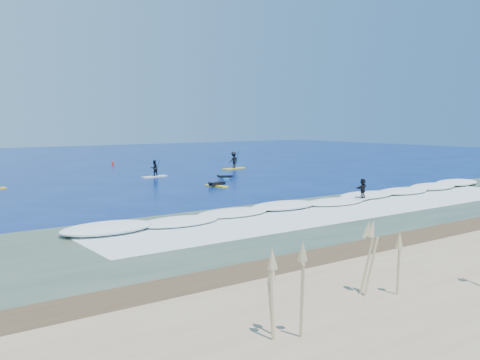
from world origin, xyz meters
TOP-DOWN VIEW (x-y plane):
  - ground at (0.00, 0.00)m, footprint 160.00×160.00m
  - shallow_water at (0.00, -14.00)m, footprint 90.00×13.00m
  - breaking_wave at (0.00, -10.00)m, footprint 40.00×6.00m
  - whitewater at (0.00, -13.00)m, footprint 34.00×5.00m
  - sup_paddler_center at (-0.97, 12.03)m, footprint 2.81×1.16m
  - sup_paddler_right at (10.54, 14.66)m, footprint 3.36×1.45m
  - prone_paddler_near at (-0.20, 2.13)m, footprint 1.84×2.38m
  - prone_paddler_far at (3.76, 6.65)m, footprint 1.49×1.98m
  - wave_surfer at (3.20, -10.91)m, footprint 2.09×1.02m
  - marker_buoy at (1.18, 27.36)m, footprint 0.26×0.26m

SIDE VIEW (x-z plane):
  - ground at x=0.00m, z-range 0.00..0.00m
  - breaking_wave at x=0.00m, z-range -0.15..0.15m
  - whitewater at x=0.00m, z-range -0.01..0.01m
  - shallow_water at x=0.00m, z-range 0.00..0.01m
  - prone_paddler_far at x=3.76m, z-range -0.06..0.34m
  - prone_paddler_near at x=-0.20m, z-range -0.08..0.41m
  - marker_buoy at x=1.18m, z-range -0.04..0.57m
  - sup_paddler_center at x=-0.97m, z-range -0.24..1.67m
  - wave_surfer at x=3.20m, z-range 0.09..1.55m
  - sup_paddler_right at x=10.54m, z-range -0.25..2.04m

